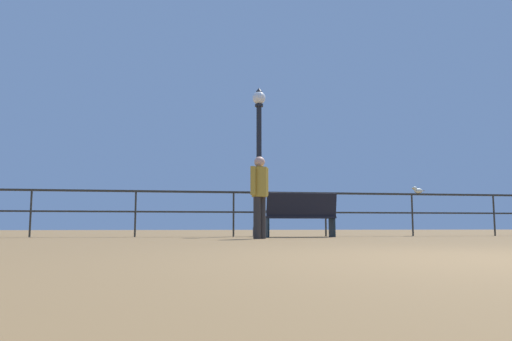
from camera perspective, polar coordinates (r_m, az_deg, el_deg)
pier_railing at (r=12.07m, az=2.83°, el=-3.80°), size 20.75×0.05×1.09m
bench_near_left at (r=11.22m, az=5.20°, el=-4.94°), size 1.60×0.62×0.99m
lamppost_center at (r=12.35m, az=0.35°, el=2.07°), size 0.33×0.33×3.76m
person_at_railing at (r=9.73m, az=0.41°, el=-2.42°), size 0.41×0.39×1.63m
seagull_on_rail at (r=13.33m, az=18.23°, el=-2.19°), size 0.38×0.18×0.18m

